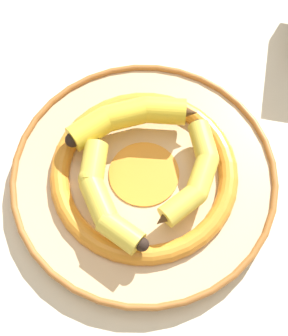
# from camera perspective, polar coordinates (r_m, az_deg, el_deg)

# --- Properties ---
(ground_plane) EXTENTS (2.80, 2.80, 0.00)m
(ground_plane) POSITION_cam_1_polar(r_m,az_deg,el_deg) (0.68, -3.04, -2.99)
(ground_plane) COLOR beige
(decorative_bowl) EXTENTS (0.38, 0.38, 0.04)m
(decorative_bowl) POSITION_cam_1_polar(r_m,az_deg,el_deg) (0.67, -0.00, -0.83)
(decorative_bowl) COLOR tan
(decorative_bowl) RESTS_ON ground_plane
(banana_a) EXTENTS (0.09, 0.18, 0.03)m
(banana_a) POSITION_cam_1_polar(r_m,az_deg,el_deg) (0.62, -4.96, -3.38)
(banana_a) COLOR gold
(banana_a) RESTS_ON decorative_bowl
(banana_b) EXTENTS (0.10, 0.16, 0.03)m
(banana_b) POSITION_cam_1_polar(r_m,az_deg,el_deg) (0.63, 6.29, -0.97)
(banana_b) COLOR gold
(banana_b) RESTS_ON decorative_bowl
(banana_c) EXTENTS (0.19, 0.08, 0.04)m
(banana_c) POSITION_cam_1_polar(r_m,az_deg,el_deg) (0.67, -1.72, 6.22)
(banana_c) COLOR yellow
(banana_c) RESTS_ON decorative_bowl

